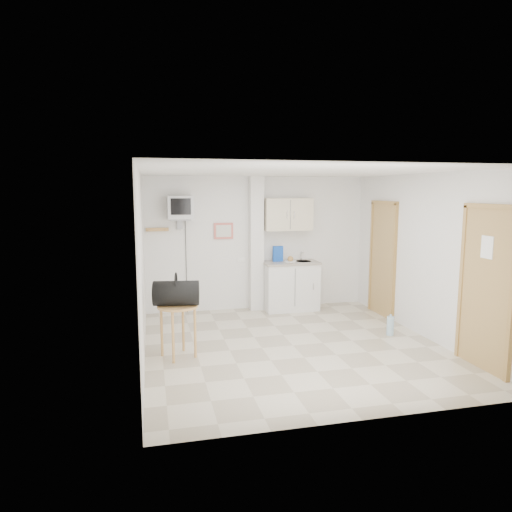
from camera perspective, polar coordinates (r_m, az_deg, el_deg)
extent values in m
plane|color=beige|center=(6.80, 4.63, -11.08)|extent=(4.50, 4.50, 0.00)
cube|color=white|center=(8.65, 0.17, 1.60)|extent=(4.20, 0.04, 2.50)
cube|color=white|center=(4.45, 13.71, -4.90)|extent=(4.20, 0.04, 2.50)
cube|color=white|center=(6.19, -14.09, -1.27)|extent=(0.04, 4.50, 2.50)
cube|color=white|center=(7.41, 20.40, -0.01)|extent=(0.04, 4.50, 2.50)
cube|color=white|center=(6.43, 4.89, 10.47)|extent=(4.20, 4.50, 0.04)
cube|color=white|center=(8.53, 0.02, 1.51)|extent=(0.25, 0.22, 2.50)
cube|color=#CB5F55|center=(8.48, -4.08, 3.14)|extent=(0.36, 0.03, 0.30)
cube|color=silver|center=(8.46, -4.07, 3.14)|extent=(0.28, 0.01, 0.22)
cube|color=#B27846|center=(8.36, -12.24, 3.25)|extent=(0.40, 0.05, 0.06)
cube|color=white|center=(8.61, -1.88, -0.45)|extent=(0.15, 0.02, 0.08)
cylinder|color=#B27846|center=(8.30, -13.26, 3.12)|extent=(0.02, 0.08, 0.02)
cylinder|color=#B27846|center=(8.30, -11.19, 3.18)|extent=(0.02, 0.08, 0.02)
cube|color=#96622E|center=(8.49, 15.53, -0.52)|extent=(0.04, 0.75, 2.00)
cube|color=brown|center=(8.49, 15.50, -0.52)|extent=(0.06, 0.87, 2.06)
cube|color=#96622E|center=(6.37, 26.80, -3.84)|extent=(0.04, 0.82, 2.02)
cube|color=brown|center=(6.37, 26.76, -3.84)|extent=(0.06, 0.94, 2.08)
cube|color=white|center=(6.27, 26.94, 0.98)|extent=(0.01, 0.20, 0.28)
cube|color=silver|center=(8.67, 4.33, -3.84)|extent=(1.00, 0.55, 0.88)
cube|color=#A59A8B|center=(8.58, 4.37, -0.83)|extent=(1.03, 0.58, 0.04)
cylinder|color=#B7B7BA|center=(8.66, 5.94, -0.80)|extent=(0.30, 0.30, 0.05)
cylinder|color=#B7B7BA|center=(8.78, 5.65, 0.01)|extent=(0.02, 0.02, 0.16)
cylinder|color=#B7B7BA|center=(8.71, 5.79, 0.44)|extent=(0.02, 0.13, 0.02)
cube|color=beige|center=(8.59, 4.01, 5.22)|extent=(0.90, 0.32, 0.60)
cube|color=#1245AD|center=(8.57, 2.75, 0.28)|extent=(0.19, 0.07, 0.29)
cylinder|color=white|center=(8.56, 4.31, -0.67)|extent=(0.22, 0.22, 0.01)
sphere|color=tan|center=(8.55, 4.32, -0.37)|extent=(0.11, 0.11, 0.11)
cube|color=slate|center=(8.23, -9.47, 4.51)|extent=(0.36, 0.32, 0.02)
cube|color=slate|center=(8.37, -9.51, 4.02)|extent=(0.10, 0.06, 0.20)
cube|color=#B9B9BC|center=(8.15, -9.47, 6.02)|extent=(0.44, 0.42, 0.40)
cube|color=black|center=(7.94, -9.37, 6.12)|extent=(0.34, 0.02, 0.28)
cylinder|color=black|center=(8.47, -8.72, -1.26)|extent=(0.01, 0.01, 1.73)
cylinder|color=#B27846|center=(6.23, -9.77, -6.18)|extent=(0.55, 0.55, 0.03)
cylinder|color=#B27846|center=(6.27, -7.62, -9.48)|extent=(0.04, 0.04, 0.69)
cylinder|color=#B27846|center=(6.54, -9.09, -8.76)|extent=(0.04, 0.04, 0.69)
cylinder|color=#B27846|center=(6.40, -11.71, -9.21)|extent=(0.04, 0.04, 0.69)
cylinder|color=#B27846|center=(6.12, -10.33, -9.99)|extent=(0.04, 0.04, 0.69)
cylinder|color=black|center=(6.17, -9.94, -4.59)|extent=(0.64, 0.41, 0.33)
torus|color=black|center=(6.14, -9.97, -3.18)|extent=(0.06, 0.25, 0.25)
cylinder|color=#98BDD2|center=(7.50, 16.44, -8.37)|extent=(0.11, 0.11, 0.30)
cylinder|color=#98BDD2|center=(7.45, 16.49, -7.15)|extent=(0.03, 0.03, 0.04)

